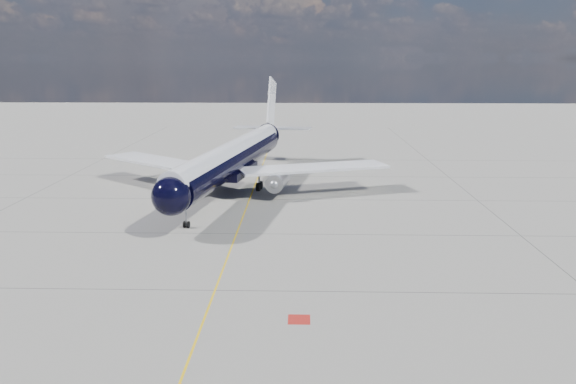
# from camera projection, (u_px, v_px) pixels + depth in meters

# --- Properties ---
(ground) EXTENTS (320.00, 320.00, 0.00)m
(ground) POSITION_uv_depth(u_px,v_px,m) (253.00, 191.00, 79.10)
(ground) COLOR gray
(ground) RESTS_ON ground
(taxiway_centerline) EXTENTS (0.16, 160.00, 0.01)m
(taxiway_centerline) POSITION_uv_depth(u_px,v_px,m) (250.00, 199.00, 74.23)
(taxiway_centerline) COLOR #E9B70C
(taxiway_centerline) RESTS_ON ground
(red_marking) EXTENTS (1.60, 1.60, 0.01)m
(red_marking) POSITION_uv_depth(u_px,v_px,m) (299.00, 319.00, 40.03)
(red_marking) COLOR maroon
(red_marking) RESTS_ON ground
(main_airliner) EXTENTS (42.40, 52.14, 15.12)m
(main_airliner) POSITION_uv_depth(u_px,v_px,m) (235.00, 157.00, 78.84)
(main_airliner) COLOR black
(main_airliner) RESTS_ON ground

